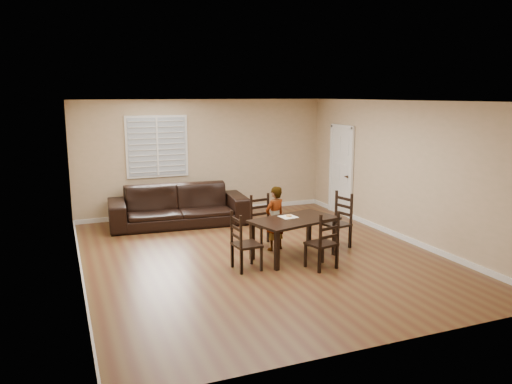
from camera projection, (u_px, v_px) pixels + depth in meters
ground at (260, 256)px, 8.84m from camera, size 7.00×7.00×0.00m
room at (258, 153)px, 8.67m from camera, size 6.04×7.04×2.72m
dining_table at (294, 224)px, 8.64m from camera, size 1.65×1.19×0.69m
chair_near at (262, 222)px, 9.42m from camera, size 0.50×0.47×0.96m
chair_far at (326, 244)px, 8.04m from camera, size 0.51×0.49×0.96m
chair_left at (240, 244)px, 8.02m from camera, size 0.43×0.46×0.96m
chair_right at (340, 222)px, 9.33m from camera, size 0.52×0.54×1.02m
child at (275, 218)px, 9.06m from camera, size 0.50×0.41×1.18m
napkin at (288, 217)px, 8.75m from camera, size 0.31×0.31×0.00m
donut at (289, 215)px, 8.76m from camera, size 0.10×0.10×0.04m
sofa at (178, 206)px, 10.85m from camera, size 3.01×1.36×0.86m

